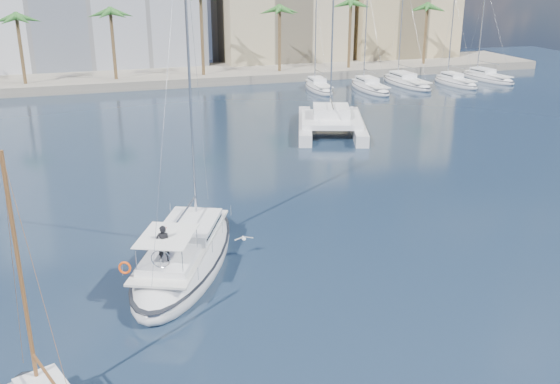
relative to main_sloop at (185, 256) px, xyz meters
name	(u,v)px	position (x,y,z in m)	size (l,w,h in m)	color
ground	(286,260)	(5.49, -1.01, -0.58)	(160.00, 160.00, 0.00)	black
quay	(153,77)	(5.49, 59.99, 0.02)	(120.00, 14.00, 1.20)	gray
building_beige	(280,3)	(27.49, 68.99, 9.42)	(20.00, 14.00, 20.00)	tan
building_tan_right	(397,8)	(47.49, 66.99, 8.42)	(18.00, 12.00, 18.00)	tan
palm_centre	(152,8)	(5.49, 55.99, 9.71)	(3.60, 3.60, 12.30)	brown
palm_right	(384,4)	(39.49, 55.99, 9.71)	(3.60, 3.60, 12.30)	brown
main_sloop	(185,256)	(0.00, 0.00, 0.00)	(9.34, 13.84, 19.71)	silver
catamaran	(331,120)	(18.77, 25.16, 0.59)	(10.21, 14.09, 18.44)	silver
seagull	(244,238)	(3.36, 0.13, 0.54)	(1.09, 0.47, 0.20)	silver
moored_yacht_a	(319,90)	(25.49, 45.99, -0.58)	(2.72, 9.35, 11.90)	silver
moored_yacht_b	(370,90)	(31.99, 43.99, -0.58)	(3.14, 10.78, 13.72)	silver
moored_yacht_c	(406,85)	(38.49, 45.99, -0.58)	(3.55, 12.21, 15.54)	silver
moored_yacht_d	(455,85)	(44.99, 43.99, -0.58)	(2.72, 9.35, 11.90)	silver
moored_yacht_e	(487,80)	(51.49, 45.99, -0.58)	(3.14, 10.78, 13.72)	silver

